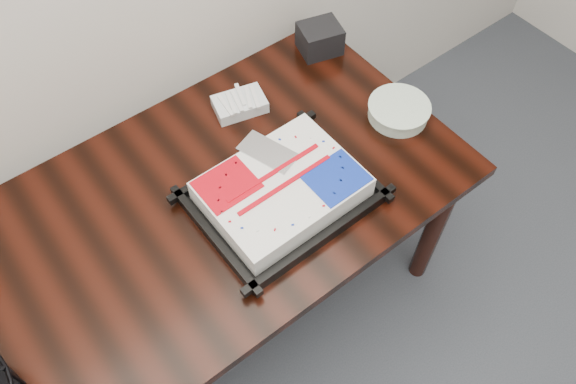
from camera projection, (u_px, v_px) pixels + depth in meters
table at (184, 234)px, 1.74m from camera, size 1.80×0.90×0.75m
cake_tray at (282, 191)px, 1.67m from camera, size 0.51×0.41×0.10m
plate_stack at (399, 111)px, 1.88m from camera, size 0.21×0.21×0.05m
fork_bag at (240, 104)px, 1.90m from camera, size 0.19×0.15×0.05m
napkin_box at (320, 38)px, 2.05m from camera, size 0.17×0.16×0.10m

